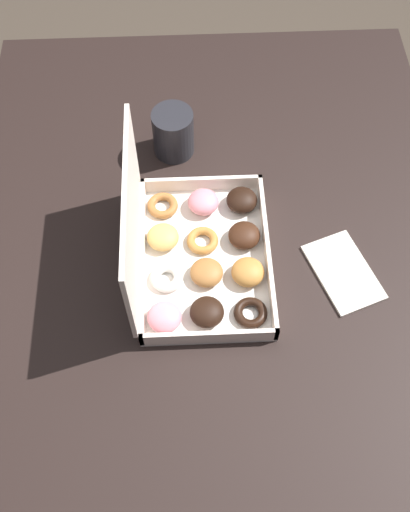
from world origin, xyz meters
TOP-DOWN VIEW (x-y plane):
  - ground_plane at (0.00, 0.00)m, footprint 8.00×8.00m
  - dining_table at (0.00, 0.00)m, footprint 1.17×0.98m
  - donut_box at (-0.06, 0.04)m, footprint 0.34×0.25m
  - coffee_mug at (0.22, 0.08)m, footprint 0.09×0.09m
  - paper_napkin at (-0.10, -0.24)m, footprint 0.19×0.15m

SIDE VIEW (x-z plane):
  - ground_plane at x=0.00m, z-range 0.00..0.00m
  - dining_table at x=0.00m, z-range 0.27..0.97m
  - paper_napkin at x=-0.10m, z-range 0.71..0.71m
  - donut_box at x=-0.06m, z-range 0.62..0.88m
  - coffee_mug at x=0.22m, z-range 0.71..0.81m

